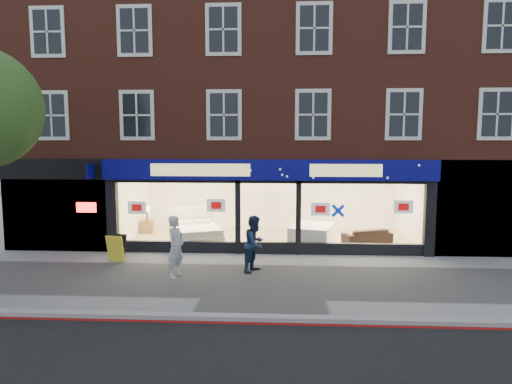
# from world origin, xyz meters

# --- Properties ---
(ground) EXTENTS (120.00, 120.00, 0.00)m
(ground) POSITION_xyz_m (0.00, 0.00, 0.00)
(ground) COLOR gray
(ground) RESTS_ON ground
(kerb_line) EXTENTS (60.00, 0.10, 0.01)m
(kerb_line) POSITION_xyz_m (0.00, -3.10, 0.01)
(kerb_line) COLOR #8C0A07
(kerb_line) RESTS_ON ground
(kerb_stone) EXTENTS (60.00, 0.25, 0.12)m
(kerb_stone) POSITION_xyz_m (0.00, -2.90, 0.06)
(kerb_stone) COLOR gray
(kerb_stone) RESTS_ON ground
(showroom_floor) EXTENTS (11.00, 4.50, 0.10)m
(showroom_floor) POSITION_xyz_m (0.00, 5.25, 0.05)
(showroom_floor) COLOR tan
(showroom_floor) RESTS_ON ground
(building) EXTENTS (19.00, 8.26, 10.30)m
(building) POSITION_xyz_m (-0.02, 6.93, 6.67)
(building) COLOR brown
(building) RESTS_ON ground
(display_bed) EXTENTS (2.41, 2.62, 1.20)m
(display_bed) POSITION_xyz_m (-2.78, 4.33, 0.44)
(display_bed) COLOR silver
(display_bed) RESTS_ON showroom_floor
(bedside_table) EXTENTS (0.50, 0.50, 0.55)m
(bedside_table) POSITION_xyz_m (-5.10, 5.83, 0.38)
(bedside_table) COLOR brown
(bedside_table) RESTS_ON showroom_floor
(mattress_stack) EXTENTS (1.85, 2.12, 0.71)m
(mattress_stack) POSITION_xyz_m (1.60, 4.22, 0.46)
(mattress_stack) COLOR white
(mattress_stack) RESTS_ON showroom_floor
(sofa) EXTENTS (1.96, 1.30, 0.53)m
(sofa) POSITION_xyz_m (3.70, 4.52, 0.37)
(sofa) COLOR black
(sofa) RESTS_ON showroom_floor
(a_board) EXTENTS (0.65, 0.48, 0.90)m
(a_board) POSITION_xyz_m (-4.90, 1.71, 0.45)
(a_board) COLOR yellow
(a_board) RESTS_ON ground
(pedestrian_grey) EXTENTS (0.63, 0.76, 1.79)m
(pedestrian_grey) POSITION_xyz_m (-2.58, 0.19, 0.90)
(pedestrian_grey) COLOR #B4B6BC
(pedestrian_grey) RESTS_ON ground
(pedestrian_blue) EXTENTS (0.95, 1.03, 1.71)m
(pedestrian_blue) POSITION_xyz_m (-0.33, 0.86, 0.85)
(pedestrian_blue) COLOR #172742
(pedestrian_blue) RESTS_ON ground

